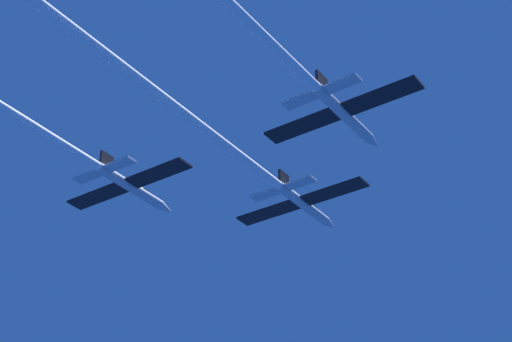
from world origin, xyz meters
TOP-DOWN VIEW (x-y plane):
  - jet_lead at (0.47, -20.78)m, footprint 18.51×67.51m
  - jet_left_wing at (-14.88, -33.55)m, footprint 18.51×60.89m
  - jet_right_wing at (14.55, -29.55)m, footprint 18.51×55.15m

SIDE VIEW (x-z plane):
  - jet_lead at x=0.47m, z-range -2.13..0.94m
  - jet_left_wing at x=-14.88m, z-range -2.06..1.01m
  - jet_right_wing at x=14.55m, z-range -1.97..1.09m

